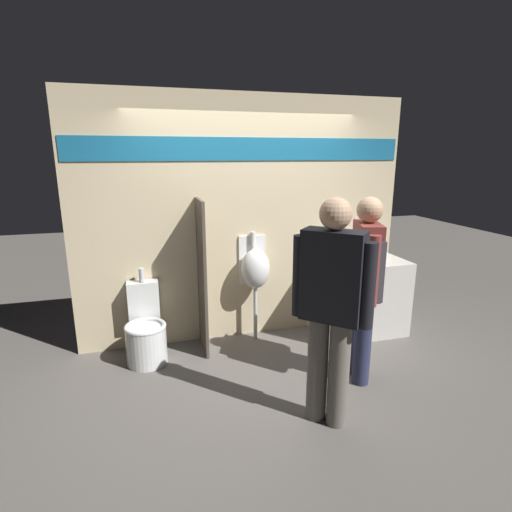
# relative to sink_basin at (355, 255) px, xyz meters

# --- Properties ---
(ground_plane) EXTENTS (16.00, 16.00, 0.00)m
(ground_plane) POSITION_rel_sink_basin_xyz_m (-1.24, -0.32, -0.94)
(ground_plane) COLOR #5B5651
(display_wall) EXTENTS (3.72, 0.07, 2.70)m
(display_wall) POSITION_rel_sink_basin_xyz_m (-1.24, 0.28, 0.43)
(display_wall) COLOR beige
(display_wall) RESTS_ON ground_plane
(sink_counter) EXTENTS (1.04, 0.62, 0.88)m
(sink_counter) POSITION_rel_sink_basin_xyz_m (0.05, -0.06, -0.50)
(sink_counter) COLOR silver
(sink_counter) RESTS_ON ground_plane
(sink_basin) EXTENTS (0.37, 0.37, 0.25)m
(sink_basin) POSITION_rel_sink_basin_xyz_m (0.00, 0.00, 0.00)
(sink_basin) COLOR silver
(sink_basin) RESTS_ON sink_counter
(cell_phone) EXTENTS (0.07, 0.14, 0.01)m
(cell_phone) POSITION_rel_sink_basin_xyz_m (-0.26, -0.19, -0.05)
(cell_phone) COLOR #B7B7BC
(cell_phone) RESTS_ON sink_counter
(divider_near_counter) EXTENTS (0.03, 0.48, 1.63)m
(divider_near_counter) POSITION_rel_sink_basin_xyz_m (-1.78, 0.01, -0.12)
(divider_near_counter) COLOR #4C4238
(divider_near_counter) RESTS_ON ground_plane
(urinal_near_counter) EXTENTS (0.32, 0.30, 1.23)m
(urinal_near_counter) POSITION_rel_sink_basin_xyz_m (-1.18, 0.10, -0.10)
(urinal_near_counter) COLOR silver
(urinal_near_counter) RESTS_ON ground_plane
(toilet) EXTENTS (0.42, 0.58, 0.93)m
(toilet) POSITION_rel_sink_basin_xyz_m (-2.39, -0.07, -0.64)
(toilet) COLOR silver
(toilet) RESTS_ON ground_plane
(person_in_vest) EXTENTS (0.36, 0.57, 1.72)m
(person_in_vest) POSITION_rel_sink_basin_xyz_m (-0.46, -0.98, 0.06)
(person_in_vest) COLOR #282D4C
(person_in_vest) RESTS_ON ground_plane
(person_with_lanyard) EXTENTS (0.48, 0.47, 1.78)m
(person_with_lanyard) POSITION_rel_sink_basin_xyz_m (-1.04, -1.47, 0.05)
(person_with_lanyard) COLOR #666056
(person_with_lanyard) RESTS_ON ground_plane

